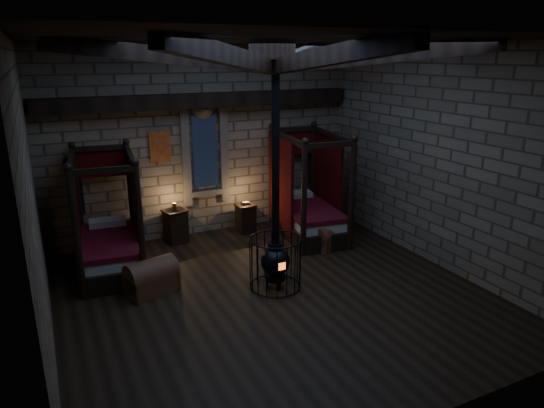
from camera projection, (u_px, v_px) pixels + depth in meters
name	position (u px, v px, depth m)	size (l,w,h in m)	color
room	(270.00, 72.00, 7.42)	(7.02, 7.02, 4.29)	black
bed_left	(110.00, 242.00, 9.28)	(1.35, 2.26, 2.26)	black
bed_right	(307.00, 210.00, 11.10)	(1.49, 2.38, 2.34)	black
trunk_left	(152.00, 278.00, 8.44)	(0.96, 0.75, 0.62)	brown
trunk_right	(327.00, 237.00, 10.42)	(0.87, 0.74, 0.55)	brown
nightstand_left	(176.00, 226.00, 10.64)	(0.55, 0.54, 0.92)	black
nightstand_right	(246.00, 218.00, 11.27)	(0.44, 0.42, 0.74)	black
stove	(275.00, 257.00, 8.51)	(0.92, 0.92, 4.05)	black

